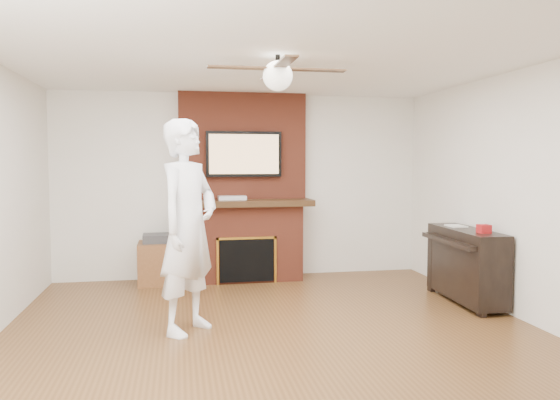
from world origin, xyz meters
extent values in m
cube|color=#533318|center=(0.00, 0.00, -0.09)|extent=(5.36, 5.86, 0.18)
cube|color=white|center=(0.00, 0.00, 2.59)|extent=(5.36, 5.86, 0.18)
cube|color=silver|center=(0.00, 2.84, 1.25)|extent=(5.36, 0.18, 2.50)
cube|color=silver|center=(0.00, -2.84, 1.25)|extent=(5.36, 0.18, 2.50)
cube|color=silver|center=(2.59, 0.00, 1.25)|extent=(0.18, 5.86, 2.50)
cube|color=brown|center=(0.00, 2.50, 0.50)|extent=(1.50, 0.50, 1.00)
cube|color=black|center=(0.00, 2.47, 1.04)|extent=(1.78, 0.64, 0.08)
cube|color=brown|center=(0.00, 2.65, 1.79)|extent=(1.70, 0.20, 1.42)
cube|color=black|center=(0.00, 2.25, 0.31)|extent=(0.70, 0.06, 0.55)
cube|color=#BF8C2D|center=(0.00, 2.24, 0.60)|extent=(0.78, 0.02, 0.03)
cube|color=#BF8C2D|center=(-0.38, 2.24, 0.31)|extent=(0.03, 0.02, 0.61)
cube|color=#BF8C2D|center=(0.38, 2.24, 0.31)|extent=(0.03, 0.02, 0.61)
cube|color=black|center=(0.00, 2.50, 1.68)|extent=(1.00, 0.07, 0.60)
cube|color=tan|center=(0.00, 2.47, 1.68)|extent=(0.92, 0.01, 0.52)
cylinder|color=black|center=(0.00, 0.00, 2.43)|extent=(0.04, 0.04, 0.14)
sphere|color=white|center=(0.00, 0.00, 2.32)|extent=(0.26, 0.26, 0.26)
cube|color=black|center=(0.33, 0.00, 2.38)|extent=(0.55, 0.11, 0.01)
cube|color=black|center=(0.00, 0.33, 2.38)|extent=(0.11, 0.55, 0.01)
cube|color=black|center=(-0.33, 0.00, 2.38)|extent=(0.55, 0.11, 0.01)
cube|color=black|center=(0.00, -0.33, 2.38)|extent=(0.11, 0.55, 0.01)
imported|color=white|center=(-0.77, 0.36, 0.99)|extent=(0.82, 0.87, 1.97)
cube|color=brown|center=(-1.10, 2.48, 0.27)|extent=(0.57, 0.57, 0.54)
cube|color=#303033|center=(-1.10, 2.48, 0.59)|extent=(0.44, 0.35, 0.11)
cube|color=black|center=(2.31, 0.86, 0.44)|extent=(0.42, 1.28, 0.78)
cube|color=black|center=(2.17, 0.30, 0.34)|extent=(0.06, 0.10, 0.68)
cube|color=black|center=(2.17, 1.43, 0.34)|extent=(0.06, 0.10, 0.68)
cube|color=black|center=(2.09, 0.86, 0.70)|extent=(0.19, 1.17, 0.05)
cube|color=silver|center=(2.31, 1.11, 0.84)|extent=(0.18, 0.24, 0.01)
cube|color=maroon|center=(2.31, 0.52, 0.87)|extent=(0.12, 0.12, 0.09)
cube|color=silver|center=(-0.16, 2.45, 1.11)|extent=(0.37, 0.21, 0.05)
cylinder|color=#F9521D|center=(-0.19, 2.36, 0.06)|extent=(0.07, 0.07, 0.11)
cylinder|color=#36762F|center=(0.03, 2.36, 0.04)|extent=(0.07, 0.07, 0.08)
cylinder|color=beige|center=(0.15, 2.30, 0.06)|extent=(0.07, 0.07, 0.12)
cylinder|color=navy|center=(0.27, 2.31, 0.04)|extent=(0.06, 0.06, 0.09)
cylinder|color=orange|center=(0.01, 2.36, 0.06)|extent=(0.07, 0.07, 0.11)
camera|label=1|loc=(-0.86, -4.70, 1.58)|focal=35.00mm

